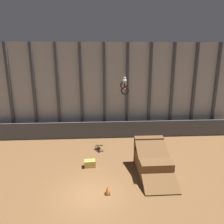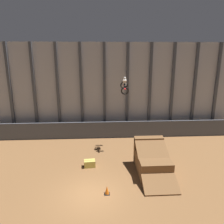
{
  "view_description": "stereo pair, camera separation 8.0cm",
  "coord_description": "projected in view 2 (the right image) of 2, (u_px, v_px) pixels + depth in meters",
  "views": [
    {
      "loc": [
        0.6,
        -12.57,
        8.87
      ],
      "look_at": [
        1.83,
        6.64,
        3.85
      ],
      "focal_mm": 35.0,
      "sensor_mm": 36.0,
      "label": 1
    },
    {
      "loc": [
        0.68,
        -12.57,
        8.87
      ],
      "look_at": [
        1.83,
        6.64,
        3.85
      ],
      "focal_mm": 35.0,
      "sensor_mm": 36.0,
      "label": 2
    }
  ],
  "objects": [
    {
      "name": "hay_bale_trackside",
      "position": [
        90.0,
        163.0,
        17.86
      ],
      "size": [
        0.96,
        0.69,
        0.57
      ],
      "rotation": [
        0.0,
        0.0,
        0.1
      ],
      "color": "#CCB751",
      "rests_on": "ground_plane"
    },
    {
      "name": "dirt_ramp",
      "position": [
        152.0,
        161.0,
        17.17
      ],
      "size": [
        2.42,
        4.91,
        2.44
      ],
      "color": "brown",
      "rests_on": "ground_plane"
    },
    {
      "name": "arena_back_wall",
      "position": [
        93.0,
        90.0,
        24.09
      ],
      "size": [
        32.0,
        0.4,
        10.24
      ],
      "color": "#A3A8B2",
      "rests_on": "ground_plane"
    },
    {
      "name": "ground_plane",
      "position": [
        90.0,
        194.0,
        14.34
      ],
      "size": [
        60.0,
        60.0,
        0.0
      ],
      "primitive_type": "plane",
      "color": "brown"
    },
    {
      "name": "lower_barrier",
      "position": [
        93.0,
        130.0,
        23.89
      ],
      "size": [
        31.36,
        0.2,
        1.84
      ],
      "color": "#474C56",
      "rests_on": "ground_plane"
    },
    {
      "name": "rider_bike_solo",
      "position": [
        125.0,
        86.0,
        20.22
      ],
      "size": [
        0.81,
        1.86,
        1.61
      ],
      "rotation": [
        0.24,
        0.0,
        -0.05
      ],
      "color": "black"
    },
    {
      "name": "traffic_cone_near_ramp",
      "position": [
        107.0,
        190.0,
        14.31
      ],
      "size": [
        0.36,
        0.36,
        0.58
      ],
      "color": "black",
      "rests_on": "ground_plane"
    }
  ]
}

